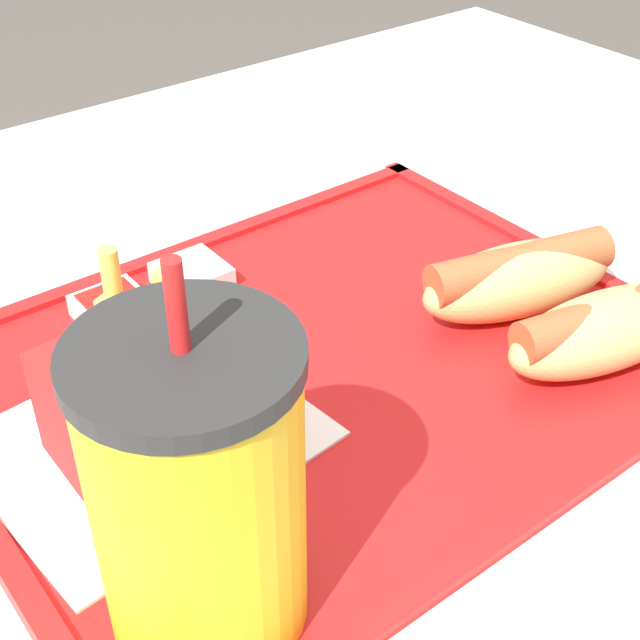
{
  "coord_description": "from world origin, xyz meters",
  "views": [
    {
      "loc": [
        0.21,
        0.32,
        1.09
      ],
      "look_at": [
        -0.04,
        0.0,
        0.8
      ],
      "focal_mm": 50.0,
      "sensor_mm": 36.0,
      "label": 1
    }
  ],
  "objects_px": {
    "soda_cup": "(198,492)",
    "sauce_cup_mayo": "(192,274)",
    "hot_dog_far": "(607,328)",
    "hot_dog_near": "(519,277)",
    "sauce_cup_ketchup": "(113,308)",
    "fries_carton": "(142,400)"
  },
  "relations": [
    {
      "from": "soda_cup",
      "to": "sauce_cup_mayo",
      "type": "xyz_separation_m",
      "value": [
        -0.12,
        -0.22,
        -0.06
      ]
    },
    {
      "from": "soda_cup",
      "to": "sauce_cup_mayo",
      "type": "distance_m",
      "value": 0.26
    },
    {
      "from": "hot_dog_far",
      "to": "sauce_cup_ketchup",
      "type": "bearing_deg",
      "value": -46.43
    },
    {
      "from": "soda_cup",
      "to": "sauce_cup_mayo",
      "type": "height_order",
      "value": "soda_cup"
    },
    {
      "from": "sauce_cup_mayo",
      "to": "sauce_cup_ketchup",
      "type": "xyz_separation_m",
      "value": [
        0.06,
        0.0,
        0.0
      ]
    },
    {
      "from": "hot_dog_far",
      "to": "sauce_cup_ketchup",
      "type": "relative_size",
      "value": 3.3
    },
    {
      "from": "fries_carton",
      "to": "sauce_cup_ketchup",
      "type": "xyz_separation_m",
      "value": [
        -0.04,
        -0.11,
        -0.03
      ]
    },
    {
      "from": "hot_dog_near",
      "to": "sauce_cup_mayo",
      "type": "bearing_deg",
      "value": -46.02
    },
    {
      "from": "hot_dog_near",
      "to": "sauce_cup_ketchup",
      "type": "distance_m",
      "value": 0.25
    },
    {
      "from": "fries_carton",
      "to": "sauce_cup_mayo",
      "type": "bearing_deg",
      "value": -129.38
    },
    {
      "from": "hot_dog_far",
      "to": "sauce_cup_ketchup",
      "type": "height_order",
      "value": "hot_dog_far"
    },
    {
      "from": "hot_dog_near",
      "to": "sauce_cup_ketchup",
      "type": "relative_size",
      "value": 3.32
    },
    {
      "from": "fries_carton",
      "to": "sauce_cup_ketchup",
      "type": "distance_m",
      "value": 0.12
    },
    {
      "from": "soda_cup",
      "to": "sauce_cup_ketchup",
      "type": "xyz_separation_m",
      "value": [
        -0.06,
        -0.21,
        -0.06
      ]
    },
    {
      "from": "soda_cup",
      "to": "sauce_cup_mayo",
      "type": "bearing_deg",
      "value": -119.3
    },
    {
      "from": "soda_cup",
      "to": "hot_dog_far",
      "type": "bearing_deg",
      "value": -179.02
    },
    {
      "from": "hot_dog_near",
      "to": "soda_cup",
      "type": "bearing_deg",
      "value": 14.83
    },
    {
      "from": "fries_carton",
      "to": "hot_dog_near",
      "type": "bearing_deg",
      "value": 172.9
    },
    {
      "from": "hot_dog_near",
      "to": "fries_carton",
      "type": "relative_size",
      "value": 1.22
    },
    {
      "from": "soda_cup",
      "to": "hot_dog_far",
      "type": "relative_size",
      "value": 1.27
    },
    {
      "from": "sauce_cup_mayo",
      "to": "hot_dog_near",
      "type": "bearing_deg",
      "value": 133.98
    },
    {
      "from": "fries_carton",
      "to": "hot_dog_far",
      "type": "bearing_deg",
      "value": 158.27
    }
  ]
}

